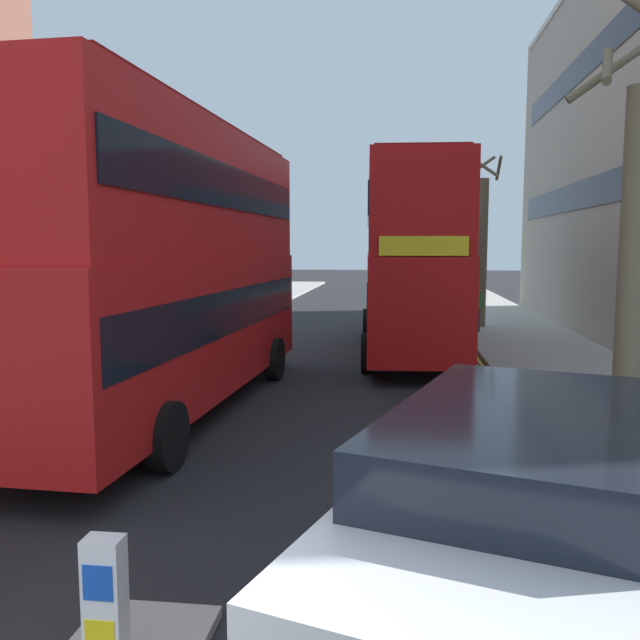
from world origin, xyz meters
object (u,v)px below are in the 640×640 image
object	(u,v)px
taxi_minivan	(515,560)
pedestrian_far	(477,309)
double_decker_bus_away	(171,259)
keep_left_bollard	(106,617)
double_decker_bus_oncoming	(408,255)

from	to	relation	value
taxi_minivan	pedestrian_far	size ratio (longest dim) A/B	3.18
double_decker_bus_away	taxi_minivan	size ratio (longest dim) A/B	2.12
double_decker_bus_away	keep_left_bollard	bearing A→B (deg)	-73.84
keep_left_bollard	pedestrian_far	world-z (taller)	pedestrian_far
pedestrian_far	keep_left_bollard	bearing A→B (deg)	-103.79
keep_left_bollard	double_decker_bus_away	xyz separation A→B (m)	(-2.35, 8.10, 2.42)
double_decker_bus_oncoming	pedestrian_far	distance (m)	5.34
double_decker_bus_away	pedestrian_far	distance (m)	14.29
double_decker_bus_oncoming	taxi_minivan	xyz separation A→B (m)	(0.56, -15.70, -1.96)
double_decker_bus_away	double_decker_bus_oncoming	distance (m)	9.20
double_decker_bus_oncoming	pedestrian_far	xyz separation A→B (m)	(2.60, 4.20, -2.04)
keep_left_bollard	double_decker_bus_oncoming	bearing A→B (deg)	81.63
keep_left_bollard	pedestrian_far	bearing A→B (deg)	76.21
double_decker_bus_away	taxi_minivan	xyz separation A→B (m)	(5.26, -7.79, -1.96)
pedestrian_far	double_decker_bus_oncoming	bearing A→B (deg)	-121.82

